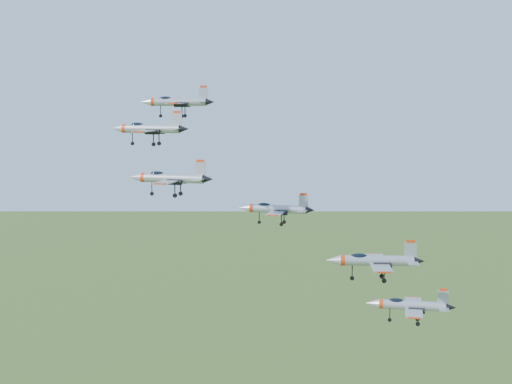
# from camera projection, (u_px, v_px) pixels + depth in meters

# --- Properties ---
(jet_lead) EXTENTS (13.07, 10.84, 3.49)m
(jet_lead) POSITION_uv_depth(u_px,v_px,m) (176.00, 102.00, 122.45)
(jet_lead) COLOR #989CA4
(jet_left_high) EXTENTS (12.15, 10.00, 3.25)m
(jet_left_high) POSITION_uv_depth(u_px,v_px,m) (149.00, 128.00, 104.63)
(jet_left_high) COLOR #989CA4
(jet_right_high) EXTENTS (11.52, 9.50, 3.08)m
(jet_right_high) POSITION_uv_depth(u_px,v_px,m) (170.00, 178.00, 91.73)
(jet_right_high) COLOR #989CA4
(jet_left_low) EXTENTS (12.56, 10.33, 3.36)m
(jet_left_low) POSITION_uv_depth(u_px,v_px,m) (276.00, 209.00, 115.17)
(jet_left_low) COLOR #989CA4
(jet_right_low) EXTENTS (11.99, 10.03, 3.21)m
(jet_right_low) POSITION_uv_depth(u_px,v_px,m) (374.00, 260.00, 86.04)
(jet_right_low) COLOR #989CA4
(jet_trail) EXTENTS (12.15, 9.98, 3.26)m
(jet_trail) POSITION_uv_depth(u_px,v_px,m) (409.00, 305.00, 97.73)
(jet_trail) COLOR #989CA4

